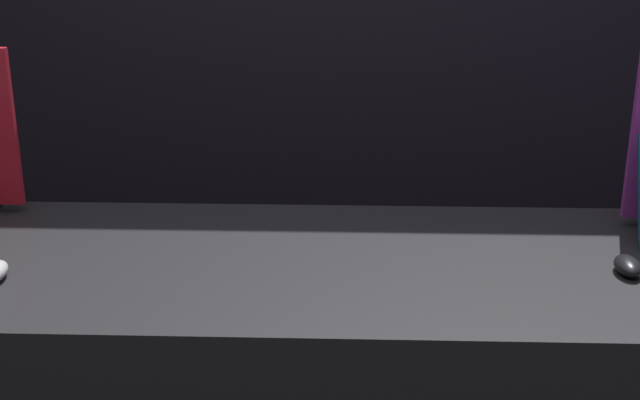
% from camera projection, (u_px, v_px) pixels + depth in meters
% --- Properties ---
extents(mouse_back, '(0.06, 0.10, 0.04)m').
position_uv_depth(mouse_back, '(628.00, 266.00, 2.00)').
color(mouse_back, black).
rests_on(mouse_back, display_counter).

